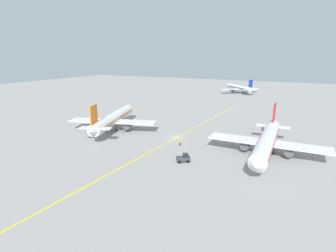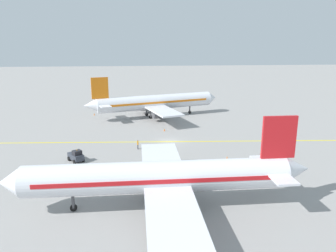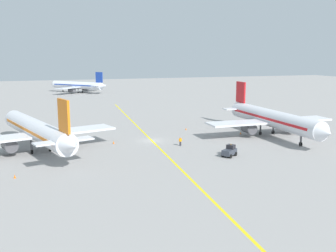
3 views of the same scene
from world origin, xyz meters
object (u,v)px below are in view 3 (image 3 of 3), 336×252
Objects in this scene: airplane_at_gate at (37,131)px; traffic_cone_mid_apron at (241,133)px; ground_crew_worker at (180,141)px; traffic_cone_near_nose at (15,176)px; airplane_distant_taxiing at (78,85)px; traffic_cone_by_wingtip at (186,129)px; traffic_cone_far_edge at (114,142)px; airplane_adjacent_stand at (271,119)px; baggage_tug_dark at (230,151)px.

airplane_at_gate reaches higher than traffic_cone_mid_apron.
ground_crew_worker reaches higher than traffic_cone_near_nose.
airplane_distant_taxiing is 98.68m from traffic_cone_by_wingtip.
traffic_cone_mid_apron is (45.09, 17.40, 0.00)m from traffic_cone_near_nose.
ground_crew_worker reaches higher than traffic_cone_by_wingtip.
traffic_cone_near_nose is 1.00× the size of traffic_cone_mid_apron.
airplane_at_gate is at bearing 78.20° from traffic_cone_near_nose.
traffic_cone_far_edge is at bearing 5.80° from airplane_at_gate.
ground_crew_worker is 16.00m from traffic_cone_by_wingtip.
traffic_cone_far_edge is (-33.16, 3.14, -3.43)m from airplane_adjacent_stand.
airplane_at_gate is 42.02m from traffic_cone_mid_apron.
traffic_cone_far_edge is (-3.81, -106.28, -3.06)m from airplane_distant_taxiing.
baggage_tug_dark reaches higher than traffic_cone_by_wingtip.
ground_crew_worker is at bearing -114.84° from traffic_cone_by_wingtip.
ground_crew_worker is at bearing -85.99° from airplane_distant_taxiing.
airplane_at_gate reaches higher than traffic_cone_by_wingtip.
ground_crew_worker is at bearing -173.02° from airplane_adjacent_stand.
traffic_cone_near_nose is (-50.35, -13.84, -3.43)m from airplane_adjacent_stand.
traffic_cone_near_nose is at bearing -144.14° from traffic_cone_by_wingtip.
airplane_adjacent_stand reaches higher than traffic_cone_far_edge.
airplane_distant_taxiing reaches higher than baggage_tug_dark.
airplane_at_gate is 109.15m from airplane_distant_taxiing.
airplane_at_gate reaches higher than ground_crew_worker.
airplane_at_gate and airplane_adjacent_stand have the same top height.
ground_crew_worker is 3.05× the size of traffic_cone_near_nose.
airplane_adjacent_stand is 10.71× the size of baggage_tug_dark.
traffic_cone_by_wingtip is (-14.78, 11.87, -3.43)m from airplane_adjacent_stand.
traffic_cone_by_wingtip is (6.71, 14.50, -0.63)m from ground_crew_worker.
airplane_at_gate is 26.13m from ground_crew_worker.
airplane_at_gate is 34.05m from traffic_cone_by_wingtip.
airplane_distant_taxiing is at bearing 87.95° from traffic_cone_far_edge.
airplane_distant_taxiing is 46.01× the size of traffic_cone_near_nose.
airplane_adjacent_stand is 20.69m from baggage_tug_dark.
airplane_at_gate is 34.14m from baggage_tug_dark.
airplane_adjacent_stand is at bearing -5.41° from traffic_cone_far_edge.
traffic_cone_mid_apron is at bearing 55.77° from baggage_tug_dark.
baggage_tug_dark is 19.48m from traffic_cone_mid_apron.
airplane_adjacent_stand is 52.33m from traffic_cone_near_nose.
airplane_adjacent_stand reaches higher than ground_crew_worker.
airplane_distant_taxiing is 112.36m from ground_crew_worker.
airplane_distant_taxiing is 106.40m from traffic_cone_far_edge.
airplane_adjacent_stand is at bearing 37.73° from baggage_tug_dark.
ground_crew_worker reaches higher than traffic_cone_far_edge.
ground_crew_worker is at bearing -9.65° from airplane_at_gate.
traffic_cone_by_wingtip is (32.32, 10.15, -3.43)m from airplane_at_gate.
traffic_cone_near_nose is 1.00× the size of traffic_cone_by_wingtip.
baggage_tug_dark reaches higher than ground_crew_worker.
traffic_cone_mid_apron is at bearing 2.51° from airplane_at_gate.
traffic_cone_far_edge is at bearing 174.59° from airplane_adjacent_stand.
baggage_tug_dark is at bearing -83.85° from airplane_distant_taxiing.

